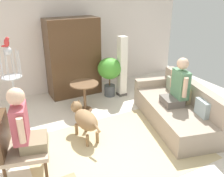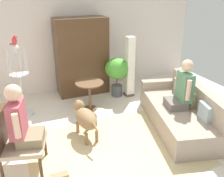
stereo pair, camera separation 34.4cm
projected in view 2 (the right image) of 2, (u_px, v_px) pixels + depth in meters
name	position (u px, v px, depth m)	size (l,w,h in m)	color
ground_plane	(108.00, 147.00, 4.09)	(7.57, 7.57, 0.00)	beige
back_wall	(65.00, 34.00, 5.93)	(6.91, 0.12, 2.80)	silver
area_rug	(114.00, 148.00, 4.05)	(2.68, 1.98, 0.01)	#C6B284
couch	(181.00, 112.00, 4.64)	(1.37, 2.23, 0.80)	gray
armchair	(12.00, 138.00, 3.41)	(0.74, 0.76, 0.92)	#4C331E
person_on_couch	(183.00, 88.00, 4.42)	(0.48, 0.54, 0.89)	#675E57
person_on_armchair	(21.00, 120.00, 3.32)	(0.49, 0.53, 0.87)	#7D6E52
round_end_table	(90.00, 90.00, 5.17)	(0.59, 0.59, 0.62)	brown
dog	(85.00, 117.00, 4.26)	(0.36, 0.93, 0.60)	olive
bird_cage_stand	(20.00, 82.00, 4.86)	(0.37, 0.37, 1.45)	silver
parrot	(14.00, 40.00, 4.55)	(0.17, 0.10, 0.18)	red
potted_plant	(117.00, 71.00, 5.76)	(0.55, 0.55, 0.94)	#4C5156
column_lamp	(130.00, 68.00, 5.75)	(0.20, 0.20, 1.42)	#4C4742
armoire_cabinet	(82.00, 57.00, 5.87)	(1.20, 0.56, 1.81)	#4C331E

